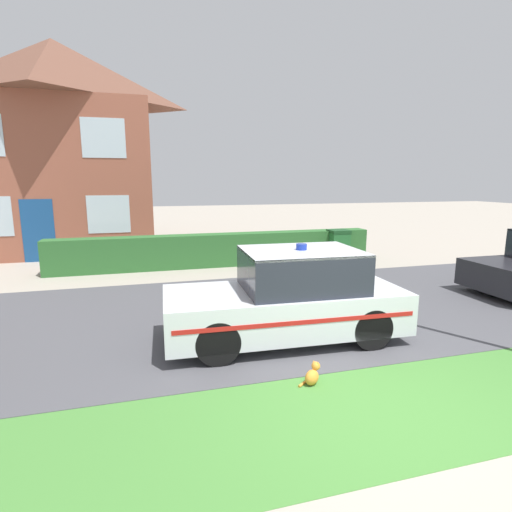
{
  "coord_description": "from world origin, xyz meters",
  "views": [
    {
      "loc": [
        -2.62,
        -3.74,
        2.7
      ],
      "look_at": [
        -0.28,
        4.66,
        1.05
      ],
      "focal_mm": 28.0,
      "sensor_mm": 36.0,
      "label": 1
    }
  ],
  "objects": [
    {
      "name": "house_left",
      "position": [
        -5.66,
        13.63,
        4.01
      ],
      "size": [
        7.0,
        5.6,
        7.86
      ],
      "color": "#93513D",
      "rests_on": "ground"
    },
    {
      "name": "ground_plane",
      "position": [
        0.0,
        0.0,
        0.0
      ],
      "size": [
        80.0,
        80.0,
        0.0
      ],
      "primitive_type": "plane",
      "color": "#A89E8E"
    },
    {
      "name": "lawn_verge",
      "position": [
        0.0,
        0.02,
        0.0
      ],
      "size": [
        28.0,
        2.06,
        0.01
      ],
      "primitive_type": "cube",
      "color": "#478438",
      "rests_on": "ground"
    },
    {
      "name": "wheelie_bin",
      "position": [
        3.62,
        8.31,
        0.54
      ],
      "size": [
        0.66,
        0.6,
        1.08
      ],
      "rotation": [
        0.0,
        0.0,
        0.0
      ],
      "color": "#23662D",
      "rests_on": "ground"
    },
    {
      "name": "road_strip",
      "position": [
        0.0,
        3.98,
        0.01
      ],
      "size": [
        28.0,
        5.85,
        0.01
      ],
      "primitive_type": "cube",
      "color": "#4C4C51",
      "rests_on": "ground"
    },
    {
      "name": "cat",
      "position": [
        -0.55,
        0.85,
        0.12
      ],
      "size": [
        0.35,
        0.27,
        0.3
      ],
      "rotation": [
        0.0,
        0.0,
        0.64
      ],
      "color": "orange",
      "rests_on": "ground"
    },
    {
      "name": "police_car",
      "position": [
        -0.32,
        2.41,
        0.74
      ],
      "size": [
        4.09,
        1.82,
        1.65
      ],
      "rotation": [
        0.0,
        0.0,
        3.1
      ],
      "color": "black",
      "rests_on": "road_strip"
    },
    {
      "name": "garden_hedge",
      "position": [
        -0.4,
        8.69,
        0.52
      ],
      "size": [
        10.26,
        0.61,
        1.03
      ],
      "primitive_type": "cube",
      "color": "#2D662D",
      "rests_on": "ground"
    }
  ]
}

